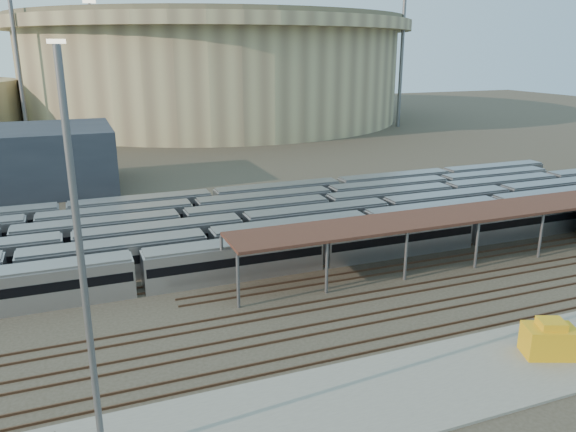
{
  "coord_description": "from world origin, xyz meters",
  "views": [
    {
      "loc": [
        -20.44,
        -42.57,
        22.07
      ],
      "look_at": [
        0.89,
        12.0,
        4.53
      ],
      "focal_mm": 35.0,
      "sensor_mm": 36.0,
      "label": 1
    }
  ],
  "objects": [
    {
      "name": "ground",
      "position": [
        0.0,
        0.0,
        0.0
      ],
      "size": [
        420.0,
        420.0,
        0.0
      ],
      "primitive_type": "plane",
      "color": "#383026",
      "rests_on": "ground"
    },
    {
      "name": "inspection_shed",
      "position": [
        22.0,
        4.0,
        4.98
      ],
      "size": [
        60.3,
        6.0,
        5.3
      ],
      "color": "#5B5B60",
      "rests_on": "ground"
    },
    {
      "name": "floodlight_3",
      "position": [
        -10.0,
        160.0,
        20.65
      ],
      "size": [
        4.0,
        1.0,
        38.4
      ],
      "color": "#5B5B60",
      "rests_on": "ground"
    },
    {
      "name": "floodlight_2",
      "position": [
        70.0,
        100.0,
        20.65
      ],
      "size": [
        4.0,
        1.0,
        38.4
      ],
      "color": "#5B5B60",
      "rests_on": "ground"
    },
    {
      "name": "floodlight_0",
      "position": [
        -30.0,
        110.0,
        20.65
      ],
      "size": [
        4.0,
        1.0,
        38.4
      ],
      "color": "#5B5B60",
      "rests_on": "ground"
    },
    {
      "name": "empty_tracks",
      "position": [
        0.0,
        -5.0,
        0.09
      ],
      "size": [
        170.0,
        9.62,
        0.18
      ],
      "color": "#4C3323",
      "rests_on": "ground"
    },
    {
      "name": "yard_light_pole",
      "position": [
        -20.54,
        -14.6,
        11.42
      ],
      "size": [
        0.81,
        0.36,
        22.27
      ],
      "color": "#5B5B60",
      "rests_on": "apron"
    },
    {
      "name": "subway_trains",
      "position": [
        -1.41,
        18.5,
        1.8
      ],
      "size": [
        129.7,
        23.9,
        3.6
      ],
      "color": "#ACACB1",
      "rests_on": "ground"
    },
    {
      "name": "apron",
      "position": [
        -5.0,
        -15.0,
        0.1
      ],
      "size": [
        50.0,
        9.0,
        0.2
      ],
      "primitive_type": "cube",
      "color": "gray",
      "rests_on": "ground"
    },
    {
      "name": "yellow_equipment",
      "position": [
        11.01,
        -15.12,
        1.33
      ],
      "size": [
        4.21,
        3.45,
        2.27
      ],
      "primitive_type": "cube",
      "rotation": [
        0.0,
        0.0,
        -0.38
      ],
      "color": "gold",
      "rests_on": "apron"
    },
    {
      "name": "stadium",
      "position": [
        25.0,
        140.0,
        16.47
      ],
      "size": [
        124.0,
        124.0,
        32.5
      ],
      "color": "tan",
      "rests_on": "ground"
    }
  ]
}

